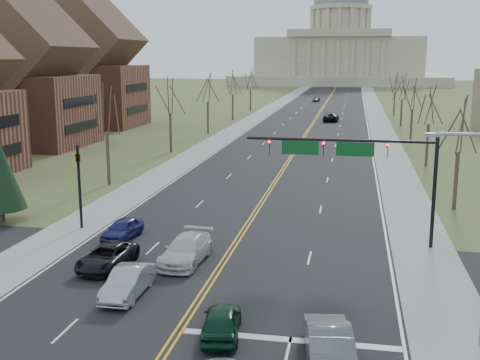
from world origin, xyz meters
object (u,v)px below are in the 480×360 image
at_px(signal_mast, 354,157).
at_px(car_sb_inner_lead, 128,282).
at_px(car_sb_outer_second, 123,229).
at_px(car_far_sb, 316,99).
at_px(car_nb_inner_lead, 221,321).
at_px(car_sb_inner_second, 186,250).
at_px(signal_left, 79,177).
at_px(car_far_nb, 331,117).
at_px(car_nb_outer_lead, 328,341).
at_px(car_sb_outer_lead, 107,257).

bearing_deg(signal_mast, car_sb_inner_lead, -134.96).
distance_m(car_sb_outer_second, car_far_sb, 127.72).
distance_m(car_nb_inner_lead, car_sb_outer_second, 15.99).
height_order(car_nb_inner_lead, car_sb_outer_second, car_nb_inner_lead).
bearing_deg(car_sb_inner_second, signal_left, 151.94).
distance_m(car_sb_inner_second, car_far_nb, 81.98).
bearing_deg(car_nb_outer_lead, car_far_nb, -95.74).
bearing_deg(car_far_sb, car_nb_outer_lead, -79.01).
bearing_deg(car_sb_outer_second, car_nb_outer_lead, -38.54).
relative_size(signal_left, car_sb_outer_lead, 1.25).
bearing_deg(car_nb_inner_lead, car_sb_outer_second, -60.47).
bearing_deg(car_far_sb, car_far_nb, -76.03).
xyz_separation_m(car_nb_outer_lead, car_sb_outer_lead, (-13.06, 8.54, -0.16)).
height_order(signal_mast, car_nb_outer_lead, signal_mast).
bearing_deg(car_sb_outer_lead, car_sb_inner_lead, -50.10).
bearing_deg(car_nb_inner_lead, car_far_sb, -95.50).
bearing_deg(signal_left, car_far_nb, 79.14).
relative_size(signal_mast, car_far_nb, 2.08).
bearing_deg(signal_left, car_sb_inner_second, -31.22).
bearing_deg(car_sb_outer_lead, signal_mast, 32.30).
height_order(car_sb_outer_second, car_far_sb, car_sb_outer_second).
distance_m(signal_left, car_sb_outer_second, 5.27).
height_order(car_sb_inner_second, car_sb_outer_second, car_sb_inner_second).
height_order(car_sb_inner_second, car_far_nb, car_far_nb).
height_order(car_sb_inner_lead, car_far_nb, car_far_nb).
height_order(car_nb_outer_lead, car_sb_outer_second, car_nb_outer_lead).
xyz_separation_m(signal_mast, car_sb_outer_lead, (-13.84, -7.41, -5.08)).
xyz_separation_m(car_sb_inner_lead, car_sb_outer_second, (-3.94, 9.25, -0.04)).
bearing_deg(car_sb_inner_second, car_sb_outer_second, 148.73).
xyz_separation_m(car_nb_outer_lead, car_sb_inner_lead, (-10.36, 4.79, -0.10)).
distance_m(car_nb_outer_lead, car_sb_inner_second, 13.56).
height_order(car_nb_outer_lead, car_sb_inner_second, car_nb_outer_lead).
relative_size(car_sb_outer_lead, car_sb_inner_second, 0.90).
xyz_separation_m(car_sb_inner_second, car_far_nb, (5.28, 81.81, 0.03)).
height_order(car_sb_outer_lead, car_far_nb, car_far_nb).
distance_m(car_nb_inner_lead, car_sb_outer_lead, 11.10).
bearing_deg(car_far_nb, car_sb_outer_second, 83.59).
bearing_deg(signal_left, signal_mast, -0.00).
height_order(car_nb_inner_lead, car_sb_inner_second, car_sb_inner_second).
relative_size(signal_mast, car_sb_inner_lead, 2.75).
relative_size(signal_mast, signal_left, 2.02).
distance_m(car_sb_inner_second, car_far_sb, 131.37).
height_order(car_nb_inner_lead, car_sb_inner_lead, car_sb_inner_lead).
xyz_separation_m(signal_left, car_far_sb, (8.70, 125.71, -3.03)).
bearing_deg(car_sb_inner_lead, car_far_nb, 85.54).
bearing_deg(car_far_nb, car_far_sb, -81.77).
relative_size(car_sb_inner_lead, car_far_sb, 1.11).
bearing_deg(car_nb_inner_lead, car_sb_inner_second, -72.74).
bearing_deg(signal_mast, car_sb_outer_lead, -151.84).
bearing_deg(car_sb_inner_second, car_nb_outer_lead, -46.20).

